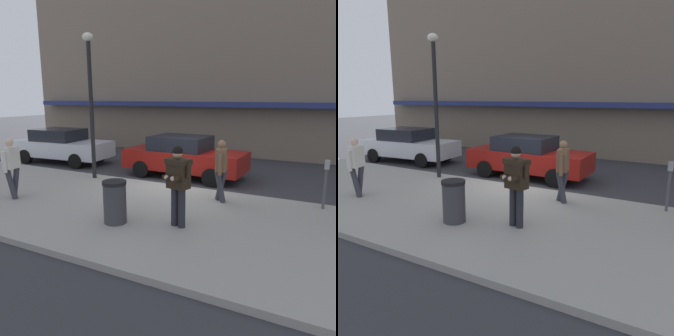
% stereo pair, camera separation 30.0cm
% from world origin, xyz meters
% --- Properties ---
extents(ground_plane, '(80.00, 80.00, 0.00)m').
position_xyz_m(ground_plane, '(0.00, 0.00, 0.00)').
color(ground_plane, '#333338').
extents(sidewalk, '(32.00, 5.30, 0.14)m').
position_xyz_m(sidewalk, '(1.00, -2.85, 0.07)').
color(sidewalk, '#99968E').
rests_on(sidewalk, ground).
extents(curb_paint_line, '(28.00, 0.12, 0.01)m').
position_xyz_m(curb_paint_line, '(1.00, 0.05, 0.00)').
color(curb_paint_line, silver).
rests_on(curb_paint_line, ground).
extents(storefront_facade, '(28.00, 4.70, 12.97)m').
position_xyz_m(storefront_facade, '(1.00, 8.49, 6.48)').
color(storefront_facade, '#756656').
rests_on(storefront_facade, ground).
extents(parked_sedan_near, '(4.62, 2.17, 1.54)m').
position_xyz_m(parked_sedan_near, '(-6.57, 1.46, 0.79)').
color(parked_sedan_near, silver).
rests_on(parked_sedan_near, ground).
extents(parked_sedan_mid, '(4.54, 2.00, 1.54)m').
position_xyz_m(parked_sedan_mid, '(-0.43, 1.46, 0.79)').
color(parked_sedan_mid, maroon).
rests_on(parked_sedan_mid, ground).
extents(man_texting_on_phone, '(0.64, 0.63, 1.81)m').
position_xyz_m(man_texting_on_phone, '(1.61, -3.36, 1.25)').
color(man_texting_on_phone, '#23232B').
rests_on(man_texting_on_phone, sidewalk).
extents(pedestrian_in_light_coat, '(0.39, 0.59, 1.70)m').
position_xyz_m(pedestrian_in_light_coat, '(-3.45, -3.57, 1.11)').
color(pedestrian_in_light_coat, '#33333D').
rests_on(pedestrian_in_light_coat, sidewalk).
extents(pedestrian_dark_coat, '(0.38, 0.59, 1.70)m').
position_xyz_m(pedestrian_dark_coat, '(1.88, -1.19, 1.11)').
color(pedestrian_dark_coat, '#33333D').
rests_on(pedestrian_dark_coat, sidewalk).
extents(street_lamp_post, '(0.36, 0.36, 4.88)m').
position_xyz_m(street_lamp_post, '(-2.96, -0.65, 3.14)').
color(street_lamp_post, black).
rests_on(street_lamp_post, sidewalk).
extents(parking_meter, '(0.12, 0.18, 1.27)m').
position_xyz_m(parking_meter, '(4.44, -0.60, 0.97)').
color(parking_meter, '#4C4C51').
rests_on(parking_meter, sidewalk).
extents(trash_bin, '(0.55, 0.55, 0.98)m').
position_xyz_m(trash_bin, '(0.23, -3.80, 0.63)').
color(trash_bin, '#38383D').
rests_on(trash_bin, sidewalk).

